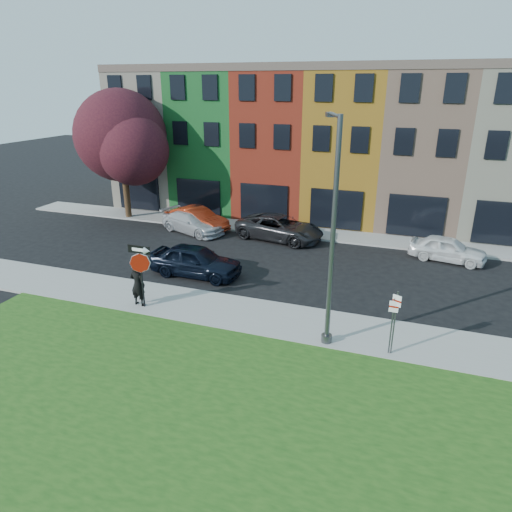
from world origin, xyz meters
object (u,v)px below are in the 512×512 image
at_px(man, 138,284).
at_px(street_lamp, 332,235).
at_px(stop_sign, 140,264).
at_px(sedan_near, 196,261).

distance_m(man, street_lamp, 8.89).
xyz_separation_m(stop_sign, street_lamp, (8.01, -0.04, 2.13)).
bearing_deg(stop_sign, sedan_near, 84.21).
relative_size(stop_sign, sedan_near, 0.59).
bearing_deg(sedan_near, man, 171.01).
height_order(stop_sign, street_lamp, street_lamp).
bearing_deg(sedan_near, stop_sign, 175.29).
bearing_deg(street_lamp, stop_sign, 159.94).
bearing_deg(man, sedan_near, -96.35).
distance_m(stop_sign, sedan_near, 4.38).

